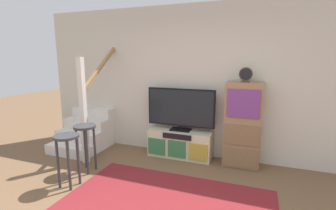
# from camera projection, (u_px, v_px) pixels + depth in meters

# --- Properties ---
(back_wall) EXTENTS (6.40, 0.12, 2.70)m
(back_wall) POSITION_uv_depth(u_px,v_px,m) (201.00, 82.00, 4.37)
(back_wall) COLOR beige
(back_wall) RESTS_ON ground_plane
(area_rug) EXTENTS (2.60, 1.80, 0.01)m
(area_rug) POSITION_uv_depth(u_px,v_px,m) (163.00, 209.00, 2.92)
(area_rug) COLOR maroon
(area_rug) RESTS_ON ground_plane
(media_console) EXTENTS (1.15, 0.38, 0.50)m
(media_console) POSITION_uv_depth(u_px,v_px,m) (180.00, 144.00, 4.44)
(media_console) COLOR beige
(media_console) RESTS_ON ground_plane
(television) EXTENTS (1.22, 0.22, 0.76)m
(television) POSITION_uv_depth(u_px,v_px,m) (181.00, 108.00, 4.34)
(television) COLOR black
(television) RESTS_ON media_console
(side_cabinet) EXTENTS (0.58, 0.38, 1.41)m
(side_cabinet) POSITION_uv_depth(u_px,v_px,m) (243.00, 125.00, 4.00)
(side_cabinet) COLOR #93704C
(side_cabinet) RESTS_ON ground_plane
(desk_clock) EXTENTS (0.21, 0.08, 0.24)m
(desk_clock) POSITION_uv_depth(u_px,v_px,m) (246.00, 75.00, 3.82)
(desk_clock) COLOR #4C3823
(desk_clock) RESTS_ON side_cabinet
(staircase) EXTENTS (1.00, 1.36, 2.20)m
(staircase) POSITION_uv_depth(u_px,v_px,m) (92.00, 127.00, 5.09)
(staircase) COLOR silver
(staircase) RESTS_ON ground_plane
(bar_stool_near) EXTENTS (0.34, 0.34, 0.75)m
(bar_stool_near) POSITION_uv_depth(u_px,v_px,m) (67.00, 149.00, 3.36)
(bar_stool_near) COLOR #333338
(bar_stool_near) RESTS_ON ground_plane
(bar_stool_far) EXTENTS (0.34, 0.34, 0.75)m
(bar_stool_far) POSITION_uv_depth(u_px,v_px,m) (85.00, 138.00, 3.82)
(bar_stool_far) COLOR #333338
(bar_stool_far) RESTS_ON ground_plane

